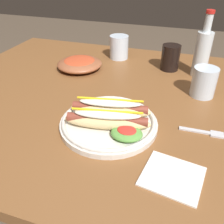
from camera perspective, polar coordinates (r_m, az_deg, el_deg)
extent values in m
plane|color=brown|center=(1.39, -1.26, -23.40)|extent=(8.00, 8.00, 0.00)
cube|color=brown|center=(0.89, -1.82, 3.25)|extent=(1.26, 1.02, 0.04)
cylinder|color=brown|center=(1.61, -14.72, 1.82)|extent=(0.06, 0.06, 0.70)
cylinder|color=silver|center=(0.71, -0.76, -2.75)|extent=(0.28, 0.28, 0.02)
torus|color=silver|center=(0.70, -0.76, -1.96)|extent=(0.27, 0.27, 0.01)
ellipsoid|color=#E0C184|center=(0.67, -1.13, -2.31)|extent=(0.24, 0.09, 0.04)
cylinder|color=brown|center=(0.66, -1.13, -1.76)|extent=(0.22, 0.07, 0.03)
ellipsoid|color=silver|center=(0.65, -1.15, -0.45)|extent=(0.18, 0.08, 0.02)
cylinder|color=yellow|center=(0.65, -1.16, 0.28)|extent=(0.19, 0.04, 0.01)
ellipsoid|color=#E0C184|center=(0.72, -0.44, 0.46)|extent=(0.24, 0.09, 0.04)
cylinder|color=brown|center=(0.71, -0.45, 0.98)|extent=(0.22, 0.07, 0.03)
ellipsoid|color=silver|center=(0.70, -0.45, 2.24)|extent=(0.18, 0.08, 0.02)
cylinder|color=yellow|center=(0.70, -0.46, 2.94)|extent=(0.19, 0.04, 0.01)
ellipsoid|color=#5B9942|center=(0.64, 3.44, -4.96)|extent=(0.08, 0.07, 0.02)
ellipsoid|color=red|center=(0.64, 3.47, -4.25)|extent=(0.05, 0.04, 0.01)
cube|color=silver|center=(0.73, 18.62, -4.11)|extent=(0.09, 0.01, 0.00)
cube|color=silver|center=(0.74, 23.23, -4.83)|extent=(0.04, 0.03, 0.00)
cylinder|color=black|center=(1.08, 13.42, 12.22)|extent=(0.08, 0.08, 0.10)
cylinder|color=silver|center=(0.90, 20.60, 6.54)|extent=(0.08, 0.08, 0.10)
cylinder|color=silver|center=(1.18, 1.63, 14.85)|extent=(0.09, 0.09, 0.10)
cylinder|color=silver|center=(1.05, 20.14, 12.42)|extent=(0.06, 0.06, 0.17)
cylinder|color=silver|center=(1.01, 21.50, 18.72)|extent=(0.03, 0.03, 0.07)
cylinder|color=red|center=(1.01, 21.97, 20.84)|extent=(0.03, 0.03, 0.01)
ellipsoid|color=brown|center=(1.08, -7.54, 11.02)|extent=(0.19, 0.19, 0.04)
ellipsoid|color=#B74223|center=(1.07, -7.59, 11.71)|extent=(0.13, 0.13, 0.02)
cube|color=white|center=(0.58, 13.86, -14.30)|extent=(0.15, 0.14, 0.00)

